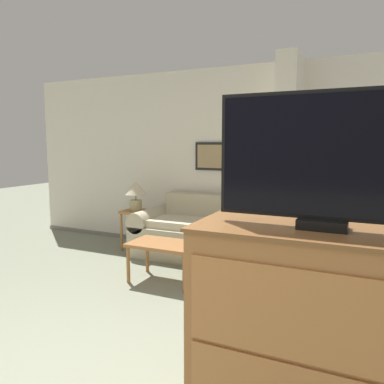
# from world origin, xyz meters

# --- Properties ---
(wall_back) EXTENTS (7.36, 0.16, 2.60)m
(wall_back) POSITION_xyz_m (-0.00, 3.90, 1.29)
(wall_back) COLOR silver
(wall_back) RESTS_ON ground_plane
(wall_partition_pillar) EXTENTS (0.24, 0.63, 2.60)m
(wall_partition_pillar) POSITION_xyz_m (0.64, 3.53, 1.30)
(wall_partition_pillar) COLOR silver
(wall_partition_pillar) RESTS_ON ground_plane
(couch) EXTENTS (1.89, 0.84, 0.83)m
(couch) POSITION_xyz_m (-0.46, 3.41, 0.32)
(couch) COLOR #B7AD8E
(couch) RESTS_ON ground_plane
(coffee_table) EXTENTS (0.78, 0.48, 0.45)m
(coffee_table) POSITION_xyz_m (-0.49, 2.40, 0.39)
(coffee_table) COLOR #996033
(coffee_table) RESTS_ON ground_plane
(side_table) EXTENTS (0.37, 0.37, 0.58)m
(side_table) POSITION_xyz_m (-1.50, 3.36, 0.46)
(side_table) COLOR #996033
(side_table) RESTS_ON ground_plane
(table_lamp) EXTENTS (0.32, 0.32, 0.43)m
(table_lamp) POSITION_xyz_m (-1.50, 3.36, 0.87)
(table_lamp) COLOR tan
(table_lamp) RESTS_ON side_table
(tv_dresser) EXTENTS (1.31, 0.58, 1.12)m
(tv_dresser) POSITION_xyz_m (1.33, 0.78, 0.56)
(tv_dresser) COLOR #996033
(tv_dresser) RESTS_ON ground_plane
(tv) EXTENTS (1.07, 0.16, 0.69)m
(tv) POSITION_xyz_m (1.33, 0.78, 1.47)
(tv) COLOR black
(tv) RESTS_ON tv_dresser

